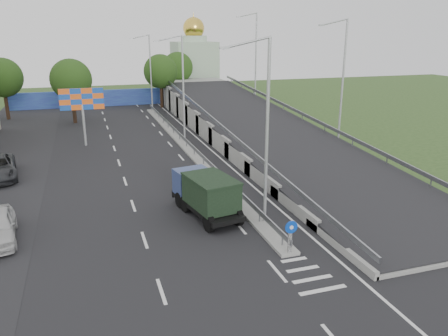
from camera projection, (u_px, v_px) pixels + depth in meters
name	position (u px, v px, depth m)	size (l,w,h in m)	color
ground	(311.00, 279.00, 19.31)	(160.00, 160.00, 0.00)	#2D4C1E
road_surface	(163.00, 163.00, 36.60)	(26.00, 90.00, 0.04)	black
median	(187.00, 147.00, 41.09)	(1.00, 44.00, 0.20)	gray
overpass_ramp	(261.00, 125.00, 42.81)	(10.00, 50.00, 3.50)	gray
median_guardrail	(186.00, 141.00, 40.90)	(0.09, 44.00, 0.71)	gray
sign_bollard	(290.00, 237.00, 20.98)	(0.64, 0.23, 1.67)	black
lamp_post_near	(264.00, 124.00, 23.07)	(2.74, 0.18, 10.08)	#B2B5B7
lamp_post_mid	(181.00, 84.00, 41.25)	(2.74, 0.18, 10.08)	#B2B5B7
lamp_post_far	(149.00, 68.00, 59.43)	(2.74, 0.18, 10.08)	#B2B5B7
blue_wall	(117.00, 98.00, 65.03)	(30.00, 0.50, 2.40)	#282C95
church	(194.00, 64.00, 75.21)	(7.00, 7.00, 13.80)	#B2CCAD
billboard	(82.00, 102.00, 40.86)	(4.00, 0.24, 5.50)	#B2B5B7
tree_left_mid	(71.00, 80.00, 51.18)	(4.80, 4.80, 7.60)	black
tree_median_far	(161.00, 72.00, 61.99)	(4.80, 4.80, 7.60)	black
tree_left_far	(3.00, 78.00, 53.37)	(4.80, 4.80, 7.60)	black
tree_ramp_far	(178.00, 67.00, 69.53)	(4.80, 4.80, 7.60)	black
dump_truck	(206.00, 192.00, 25.73)	(3.10, 6.04, 2.54)	black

